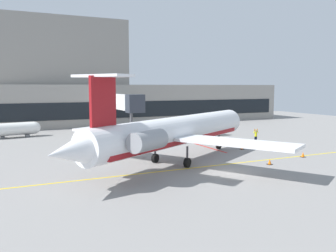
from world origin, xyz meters
TOP-DOWN VIEW (x-y plane):
  - ground at (0.00, 0.00)m, footprint 120.00×120.00m
  - terminal_building at (-0.84, 46.13)m, footprint 76.44×11.88m
  - jet_bridge_west at (-0.52, 30.30)m, footprint 2.40×17.96m
  - regional_jet at (-2.99, 5.08)m, footprint 27.36×22.28m
  - baggage_tug at (11.33, 21.50)m, footprint 3.23×4.14m
  - pushback_tractor at (3.93, 21.02)m, footprint 3.39×4.38m
  - fuel_tank at (-16.39, 31.54)m, footprint 7.40×2.88m
  - marshaller at (12.97, 12.55)m, footprint 0.83×0.34m
  - safety_cone_alpha at (5.18, 0.78)m, footprint 0.47×0.47m
  - safety_cone_bravo at (7.96, 8.93)m, footprint 0.47×0.47m
  - safety_cone_charlie at (10.94, 2.15)m, footprint 0.47×0.47m

SIDE VIEW (x-z plane):
  - ground at x=0.00m, z-range -0.10..0.00m
  - safety_cone_alpha at x=5.18m, z-range -0.03..0.52m
  - safety_cone_bravo at x=7.96m, z-range -0.03..0.52m
  - safety_cone_charlie at x=10.94m, z-range -0.03..0.52m
  - baggage_tug at x=11.33m, z-range -0.08..1.93m
  - marshaller at x=12.97m, z-range 0.01..1.88m
  - pushback_tractor at x=3.93m, z-range -0.12..2.21m
  - fuel_tank at x=-16.39m, z-range 0.15..2.37m
  - regional_jet at x=-2.99m, z-range -1.06..7.37m
  - jet_bridge_west at x=-0.52m, z-range 1.82..8.24m
  - terminal_building at x=-0.84m, z-range -3.40..17.45m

